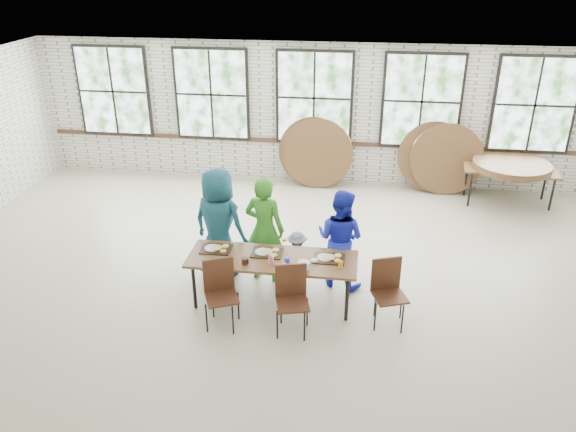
# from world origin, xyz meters

# --- Properties ---
(room) EXTENTS (12.00, 12.00, 12.00)m
(room) POSITION_xyz_m (0.00, 4.44, 1.83)
(room) COLOR #B8AE92
(room) RESTS_ON ground
(dining_table) EXTENTS (2.41, 0.82, 0.74)m
(dining_table) POSITION_xyz_m (-0.12, -0.35, 0.69)
(dining_table) COLOR brown
(dining_table) RESTS_ON ground
(chair_near_left) EXTENTS (0.55, 0.54, 0.95)m
(chair_near_left) POSITION_xyz_m (-0.74, -0.92, 0.56)
(chair_near_left) COLOR #462617
(chair_near_left) RESTS_ON ground
(chair_near_right) EXTENTS (0.51, 0.50, 0.95)m
(chair_near_right) POSITION_xyz_m (0.23, -0.93, 0.56)
(chair_near_right) COLOR #462617
(chair_near_right) RESTS_ON ground
(chair_spare) EXTENTS (0.53, 0.52, 0.95)m
(chair_spare) POSITION_xyz_m (1.50, -0.58, 0.56)
(chair_spare) COLOR #462617
(chair_spare) RESTS_ON ground
(adult_teal) EXTENTS (1.01, 0.81, 1.79)m
(adult_teal) POSITION_xyz_m (-1.05, 0.30, 0.90)
(adult_teal) COLOR navy
(adult_teal) RESTS_ON ground
(adult_green) EXTENTS (0.69, 0.53, 1.70)m
(adult_green) POSITION_xyz_m (-0.34, 0.30, 0.85)
(adult_green) COLOR #308022
(adult_green) RESTS_ON ground
(toddler) EXTENTS (0.56, 0.35, 0.84)m
(toddler) POSITION_xyz_m (0.15, 0.30, 0.42)
(toddler) COLOR #14233E
(toddler) RESTS_ON ground
(adult_blue) EXTENTS (0.93, 0.84, 1.56)m
(adult_blue) POSITION_xyz_m (0.80, 0.30, 0.78)
(adult_blue) COLOR #1B28BD
(adult_blue) RESTS_ON ground
(storage_table) EXTENTS (1.86, 0.90, 0.74)m
(storage_table) POSITION_xyz_m (4.01, 3.81, 0.69)
(storage_table) COLOR brown
(storage_table) RESTS_ON ground
(tabletop_clutter) EXTENTS (2.08, 0.60, 0.11)m
(tabletop_clutter) POSITION_xyz_m (0.00, -0.37, 0.77)
(tabletop_clutter) COLOR black
(tabletop_clutter) RESTS_ON dining_table
(round_tops_stacked) EXTENTS (1.50, 1.50, 0.13)m
(round_tops_stacked) POSITION_xyz_m (4.01, 3.81, 0.80)
(round_tops_stacked) COLOR brown
(round_tops_stacked) RESTS_ON storage_table
(round_tops_leaning) EXTENTS (4.28, 0.37, 1.49)m
(round_tops_leaning) POSITION_xyz_m (1.37, 4.22, 0.73)
(round_tops_leaning) COLOR brown
(round_tops_leaning) RESTS_ON ground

